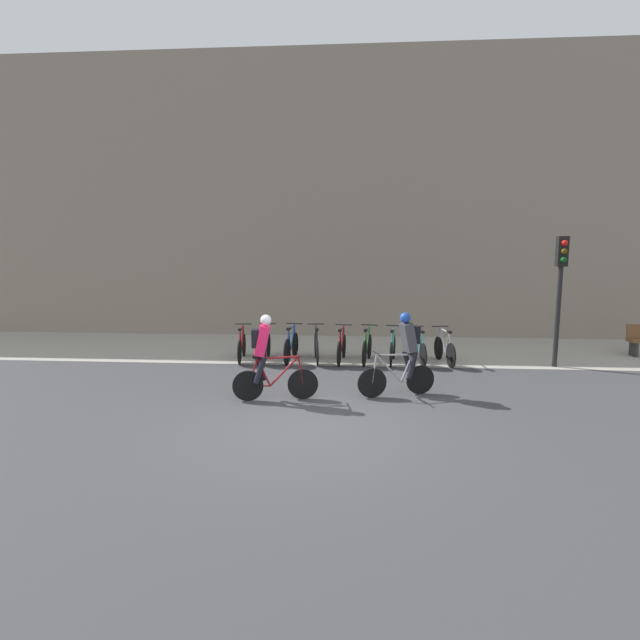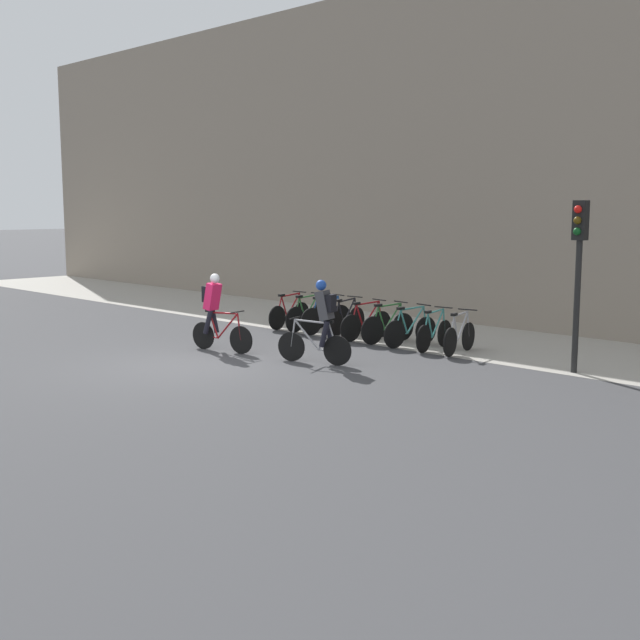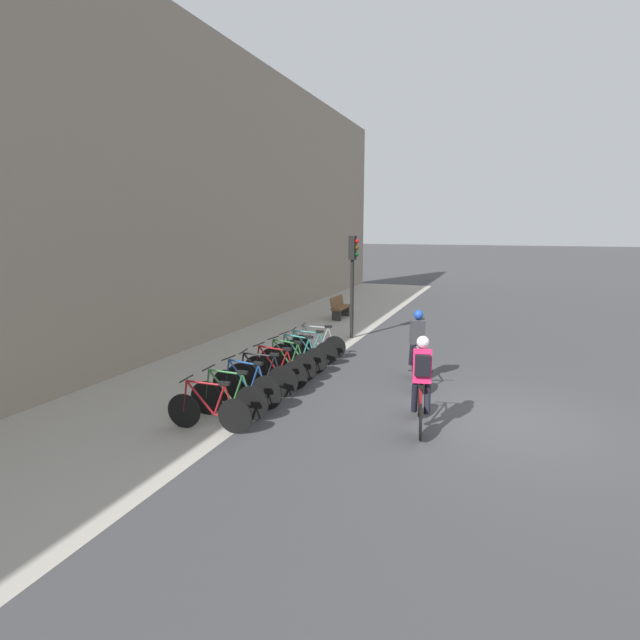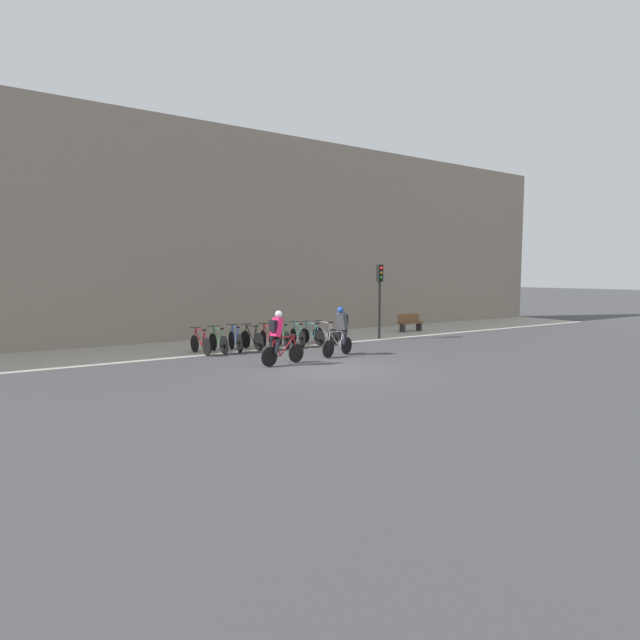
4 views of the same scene
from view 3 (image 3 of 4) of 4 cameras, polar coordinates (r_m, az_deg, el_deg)
The scene contains 16 objects.
ground at distance 10.26m, azimuth 20.24°, elevation -10.79°, with size 200.00×200.00×0.00m, color #3D3D3F.
kerb_strip at distance 12.22m, azimuth -13.50°, elevation -6.98°, with size 44.00×4.50×0.01m, color #A39E93.
building_facade at distance 13.34m, azimuth -23.86°, elevation 14.75°, with size 44.00×0.60×9.60m, color gray.
cyclist_pink at distance 9.09m, azimuth 11.51°, elevation -6.80°, with size 1.71×0.56×1.75m.
cyclist_grey at distance 11.87m, azimuth 11.06°, elevation -2.68°, with size 1.62×0.65×1.75m.
parked_bike_0 at distance 9.32m, azimuth -12.55°, elevation -10.00°, with size 0.46×1.64×0.96m.
parked_bike_1 at distance 9.86m, azimuth -10.37°, elevation -8.69°, with size 0.46×1.65×0.97m.
parked_bike_2 at distance 10.41m, azimuth -8.43°, elevation -7.53°, with size 0.46×1.68×0.98m.
parked_bike_3 at distance 10.99m, azimuth -6.69°, elevation -6.53°, with size 0.46×1.64×0.98m.
parked_bike_4 at distance 11.58m, azimuth -5.13°, elevation -5.67°, with size 0.46×1.68×0.96m.
parked_bike_5 at distance 12.17m, azimuth -3.74°, elevation -4.81°, with size 0.46×1.63×0.97m.
parked_bike_6 at distance 12.78m, azimuth -2.47°, elevation -4.09°, with size 0.46×1.64×0.96m.
parked_bike_7 at distance 13.40m, azimuth -1.32°, elevation -3.43°, with size 0.46×1.60×0.95m.
parked_bike_8 at distance 14.02m, azimuth -0.27°, elevation -2.79°, with size 0.46×1.58×0.96m.
traffic_light_pole at distance 16.30m, azimuth 3.76°, elevation 5.99°, with size 0.26×0.30×3.35m.
bench at distance 20.11m, azimuth 2.28°, elevation 1.49°, with size 1.42×0.44×0.89m.
Camera 3 is at (-9.60, 0.12, 3.62)m, focal length 28.00 mm.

